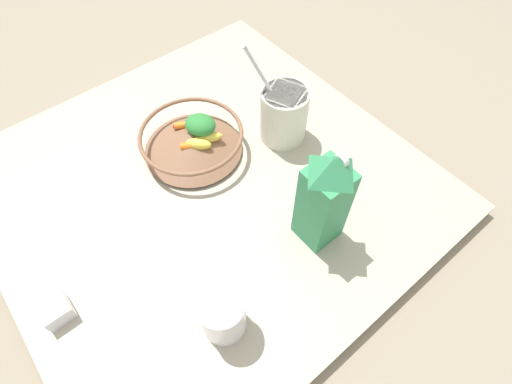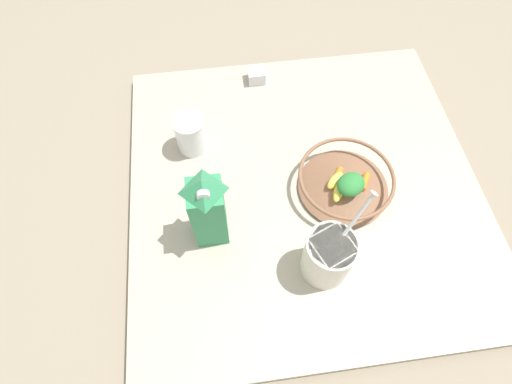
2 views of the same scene
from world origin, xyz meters
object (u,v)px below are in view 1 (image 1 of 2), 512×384
Objects in this scene: milk_carton at (324,199)px; drinking_cup at (223,314)px; fruit_bowl at (193,140)px; yogurt_tub at (284,112)px; spice_jar at (56,311)px.

milk_carton reaches higher than drinking_cup.
fruit_bowl is 0.99× the size of yogurt_tub.
drinking_cup is 2.16× the size of spice_jar.
fruit_bowl is at bearing -26.76° from drinking_cup.
yogurt_tub is (-0.10, -0.20, 0.04)m from fruit_bowl.
milk_carton is at bearing -167.99° from fruit_bowl.
fruit_bowl is 4.77× the size of spice_jar.
yogurt_tub reaches higher than drinking_cup.
yogurt_tub is 2.22× the size of drinking_cup.
milk_carton is at bearing -82.75° from drinking_cup.
fruit_bowl is at bearing 12.01° from milk_carton.
drinking_cup is (-0.03, 0.27, -0.07)m from milk_carton.
milk_carton is (-0.35, -0.07, 0.08)m from fruit_bowl.
spice_jar is at bearing 70.47° from milk_carton.
fruit_bowl is at bearing -67.74° from spice_jar.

